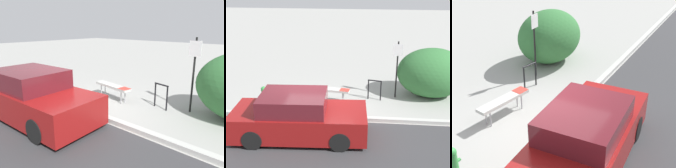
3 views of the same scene
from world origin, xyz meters
The scene contains 7 objects.
ground_plane centered at (0.00, 0.00, 0.00)m, with size 60.00×60.00×0.00m, color #9E9E99.
curb centered at (0.00, 0.00, 0.07)m, with size 60.00×0.20×0.13m.
bench centered at (0.24, 1.50, 0.49)m, with size 1.66×0.58×0.55m.
bike_rack centered at (2.00, 1.86, 0.50)m, with size 0.55×0.17×0.83m.
sign_post centered at (2.85, 2.20, 1.38)m, with size 0.36×0.08×2.30m.
fire_hydrant centered at (-2.17, 0.90, 0.41)m, with size 0.36×0.22×0.77m.
parked_car_near centered at (-0.36, -1.26, 0.65)m, with size 4.18×1.94×1.42m.
Camera 1 is at (5.29, -4.19, 2.62)m, focal length 35.00 mm.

